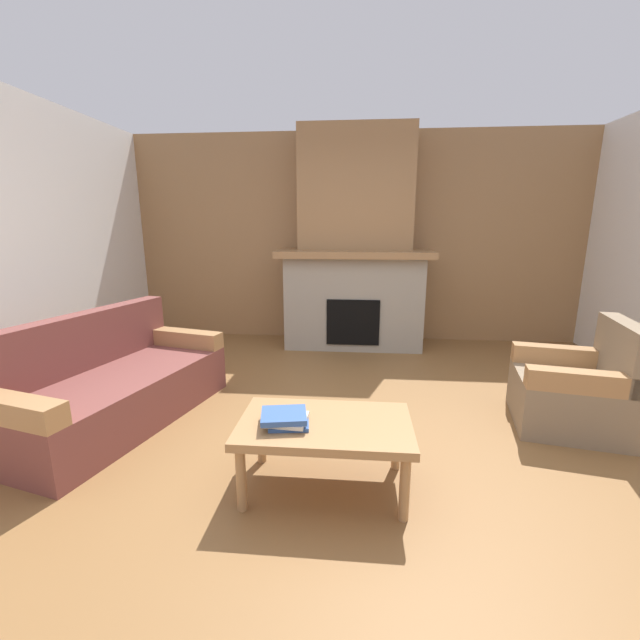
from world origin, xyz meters
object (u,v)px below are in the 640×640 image
couch (111,386)px  fireplace (354,255)px  armchair (576,390)px  coffee_table (325,430)px

couch → fireplace: bearing=51.2°
armchair → coffee_table: (-1.87, -0.95, 0.08)m
fireplace → coffee_table: size_ratio=2.70×
armchair → coffee_table: armchair is taller
fireplace → armchair: fireplace is taller
fireplace → coffee_table: 3.18m
couch → coffee_table: size_ratio=1.95×
couch → armchair: (3.64, 0.23, 0.01)m
couch → armchair: 3.64m
couch → armchair: size_ratio=2.18×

